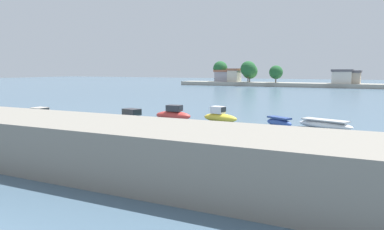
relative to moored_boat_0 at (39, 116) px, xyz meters
name	(u,v)px	position (x,y,z in m)	size (l,w,h in m)	color
ground_plane	(107,143)	(14.87, -6.67, -0.52)	(400.00, 400.00, 0.00)	#476075
seawall_embankment	(39,139)	(14.87, -13.04, 0.87)	(92.64, 6.20, 2.77)	gray
moored_boat_0	(39,116)	(0.00, 0.00, 0.00)	(5.31, 2.12, 1.48)	white
moored_boat_1	(85,119)	(5.41, 1.27, -0.11)	(5.06, 2.40, 0.85)	yellow
moored_boat_2	(133,118)	(10.02, 3.42, 0.00)	(5.42, 2.91, 1.47)	teal
moored_boat_3	(173,115)	(13.03, 6.86, 0.13)	(4.25, 1.70, 1.71)	#C63833
moored_boat_4	(220,117)	(18.17, 7.89, 0.10)	(4.30, 2.18, 1.69)	yellow
moored_boat_5	(279,122)	(24.61, 7.61, -0.06)	(3.29, 2.62, 0.97)	#3856A8
moored_boat_6	(325,124)	(28.85, 8.14, -0.09)	(5.65, 3.32, 0.90)	white
mooring_buoy_1	(137,113)	(6.41, 9.26, -0.32)	(0.39, 0.39, 0.39)	white
distant_shoreline	(300,78)	(9.40, 94.79, 2.25)	(93.01, 8.25, 8.53)	#9E998C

